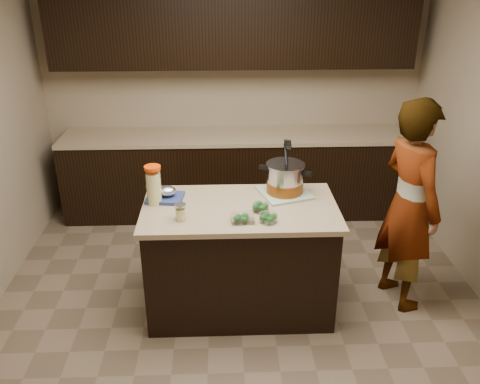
% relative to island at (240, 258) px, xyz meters
% --- Properties ---
extents(ground_plane, '(4.00, 4.00, 0.00)m').
position_rel_island_xyz_m(ground_plane, '(0.00, 0.00, -0.45)').
color(ground_plane, brown).
rests_on(ground_plane, ground).
extents(room_shell, '(4.04, 4.04, 2.72)m').
position_rel_island_xyz_m(room_shell, '(0.00, 0.00, 1.26)').
color(room_shell, tan).
rests_on(room_shell, ground).
extents(back_cabinets, '(3.60, 0.63, 2.33)m').
position_rel_island_xyz_m(back_cabinets, '(0.00, 1.74, 0.49)').
color(back_cabinets, black).
rests_on(back_cabinets, ground).
extents(island, '(1.46, 0.81, 0.90)m').
position_rel_island_xyz_m(island, '(0.00, 0.00, 0.00)').
color(island, black).
rests_on(island, ground).
extents(dish_towel, '(0.45, 0.45, 0.02)m').
position_rel_island_xyz_m(dish_towel, '(0.36, 0.21, 0.46)').
color(dish_towel, '#619065').
rests_on(dish_towel, island).
extents(stock_pot, '(0.40, 0.40, 0.43)m').
position_rel_island_xyz_m(stock_pot, '(0.36, 0.21, 0.57)').
color(stock_pot, '#B7B7BC').
rests_on(stock_pot, dish_towel).
extents(lemonade_pitcher, '(0.14, 0.14, 0.30)m').
position_rel_island_xyz_m(lemonade_pitcher, '(-0.64, 0.08, 0.59)').
color(lemonade_pitcher, '#D9D685').
rests_on(lemonade_pitcher, island).
extents(mason_jar, '(0.10, 0.10, 0.13)m').
position_rel_island_xyz_m(mason_jar, '(-0.43, -0.19, 0.51)').
color(mason_jar, '#D9D685').
rests_on(mason_jar, island).
extents(broccoli_tub_left, '(0.13, 0.13, 0.06)m').
position_rel_island_xyz_m(broccoli_tub_left, '(0.15, -0.08, 0.47)').
color(broccoli_tub_left, silver).
rests_on(broccoli_tub_left, island).
extents(broccoli_tub_right, '(0.14, 0.14, 0.06)m').
position_rel_island_xyz_m(broccoli_tub_right, '(0.19, -0.25, 0.48)').
color(broccoli_tub_right, silver).
rests_on(broccoli_tub_right, island).
extents(broccoli_tub_rect, '(0.17, 0.13, 0.06)m').
position_rel_island_xyz_m(broccoli_tub_rect, '(0.01, -0.24, 0.47)').
color(broccoli_tub_rect, silver).
rests_on(broccoli_tub_rect, island).
extents(blue_tray, '(0.30, 0.25, 0.10)m').
position_rel_island_xyz_m(blue_tray, '(-0.56, 0.15, 0.48)').
color(blue_tray, navy).
rests_on(blue_tray, island).
extents(person, '(0.57, 0.71, 1.70)m').
position_rel_island_xyz_m(person, '(1.31, 0.07, 0.40)').
color(person, gray).
rests_on(person, ground).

